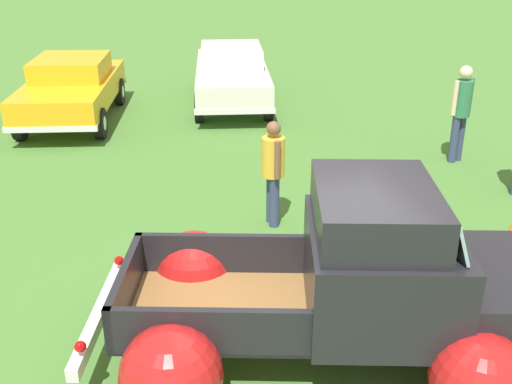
{
  "coord_description": "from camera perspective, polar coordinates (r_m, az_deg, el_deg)",
  "views": [
    {
      "loc": [
        -2.19,
        -4.94,
        4.21
      ],
      "look_at": [
        0.0,
        1.98,
        1.05
      ],
      "focal_mm": 43.25,
      "sensor_mm": 36.0,
      "label": 1
    }
  ],
  "objects": [
    {
      "name": "vintage_pickup_truck",
      "position": [
        6.45,
        8.91,
        -9.14
      ],
      "size": [
        4.99,
        3.82,
        1.96
      ],
      "rotation": [
        0.0,
        0.0,
        -0.33
      ],
      "color": "black",
      "rests_on": "ground"
    },
    {
      "name": "spectator_2",
      "position": [
        12.24,
        18.45,
        7.44
      ],
      "size": [
        0.53,
        0.42,
        1.85
      ],
      "rotation": [
        0.0,
        0.0,
        5.01
      ],
      "color": "navy",
      "rests_on": "ground"
    },
    {
      "name": "spectator_0",
      "position": [
        9.08,
        1.59,
        2.3
      ],
      "size": [
        0.36,
        0.53,
        1.62
      ],
      "rotation": [
        0.0,
        0.0,
        3.08
      ],
      "color": "navy",
      "rests_on": "ground"
    },
    {
      "name": "ground_plane",
      "position": [
        6.84,
        5.18,
        -14.51
      ],
      "size": [
        80.0,
        80.0,
        0.0
      ],
      "primitive_type": "plane",
      "color": "#477A33"
    },
    {
      "name": "show_car_0",
      "position": [
        14.93,
        -16.68,
        9.29
      ],
      "size": [
        2.86,
        4.58,
        1.43
      ],
      "rotation": [
        0.0,
        0.0,
        -1.82
      ],
      "color": "black",
      "rests_on": "ground"
    },
    {
      "name": "show_car_1",
      "position": [
        15.73,
        -2.28,
        10.93
      ],
      "size": [
        2.82,
        4.88,
        1.43
      ],
      "rotation": [
        0.0,
        0.0,
        -1.81
      ],
      "color": "black",
      "rests_on": "ground"
    },
    {
      "name": "lane_cone_0",
      "position": [
        8.86,
        22.29,
        -4.47
      ],
      "size": [
        0.36,
        0.36,
        0.63
      ],
      "color": "black",
      "rests_on": "ground"
    }
  ]
}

